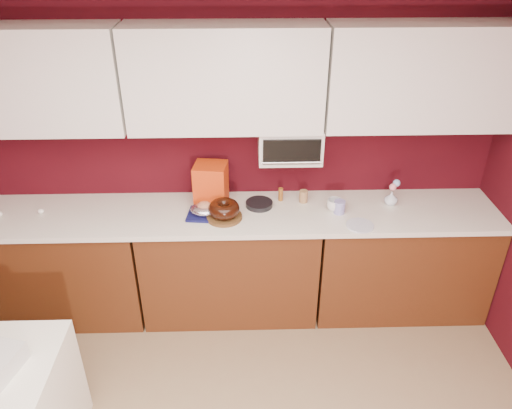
{
  "coord_description": "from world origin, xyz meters",
  "views": [
    {
      "loc": [
        0.11,
        -1.2,
        2.8
      ],
      "look_at": [
        0.2,
        1.84,
        1.02
      ],
      "focal_mm": 35.0,
      "sensor_mm": 36.0,
      "label": 1
    }
  ],
  "objects_px": {
    "foil_ham_nest": "(205,209)",
    "pandoro_box": "(211,184)",
    "coffee_mug": "(335,204)",
    "flower_vase": "(391,197)",
    "blue_jar": "(339,207)",
    "bundt_cake": "(224,209)",
    "toaster_oven": "(290,143)"
  },
  "relations": [
    {
      "from": "toaster_oven",
      "to": "flower_vase",
      "type": "relative_size",
      "value": 3.81
    },
    {
      "from": "foil_ham_nest",
      "to": "blue_jar",
      "type": "bearing_deg",
      "value": 0.69
    },
    {
      "from": "flower_vase",
      "to": "bundt_cake",
      "type": "bearing_deg",
      "value": -172.41
    },
    {
      "from": "blue_jar",
      "to": "foil_ham_nest",
      "type": "bearing_deg",
      "value": -179.31
    },
    {
      "from": "toaster_oven",
      "to": "pandoro_box",
      "type": "relative_size",
      "value": 1.41
    },
    {
      "from": "toaster_oven",
      "to": "pandoro_box",
      "type": "xyz_separation_m",
      "value": [
        -0.58,
        -0.02,
        -0.32
      ]
    },
    {
      "from": "toaster_oven",
      "to": "foil_ham_nest",
      "type": "height_order",
      "value": "toaster_oven"
    },
    {
      "from": "pandoro_box",
      "to": "coffee_mug",
      "type": "height_order",
      "value": "pandoro_box"
    },
    {
      "from": "toaster_oven",
      "to": "pandoro_box",
      "type": "height_order",
      "value": "toaster_oven"
    },
    {
      "from": "toaster_oven",
      "to": "flower_vase",
      "type": "distance_m",
      "value": 0.88
    },
    {
      "from": "foil_ham_nest",
      "to": "flower_vase",
      "type": "distance_m",
      "value": 1.39
    },
    {
      "from": "flower_vase",
      "to": "blue_jar",
      "type": "bearing_deg",
      "value": -164.66
    },
    {
      "from": "pandoro_box",
      "to": "coffee_mug",
      "type": "xyz_separation_m",
      "value": [
        0.91,
        -0.14,
        -0.1
      ]
    },
    {
      "from": "foil_ham_nest",
      "to": "coffee_mug",
      "type": "height_order",
      "value": "coffee_mug"
    },
    {
      "from": "foil_ham_nest",
      "to": "pandoro_box",
      "type": "bearing_deg",
      "value": 77.2
    },
    {
      "from": "foil_ham_nest",
      "to": "toaster_oven",
      "type": "bearing_deg",
      "value": 18.56
    },
    {
      "from": "foil_ham_nest",
      "to": "bundt_cake",
      "type": "bearing_deg",
      "value": -16.52
    },
    {
      "from": "toaster_oven",
      "to": "blue_jar",
      "type": "xyz_separation_m",
      "value": [
        0.36,
        -0.2,
        -0.43
      ]
    },
    {
      "from": "toaster_oven",
      "to": "coffee_mug",
      "type": "bearing_deg",
      "value": -25.89
    },
    {
      "from": "foil_ham_nest",
      "to": "flower_vase",
      "type": "bearing_deg",
      "value": 5.1
    },
    {
      "from": "coffee_mug",
      "to": "flower_vase",
      "type": "distance_m",
      "value": 0.44
    },
    {
      "from": "toaster_oven",
      "to": "blue_jar",
      "type": "height_order",
      "value": "toaster_oven"
    },
    {
      "from": "bundt_cake",
      "to": "foil_ham_nest",
      "type": "distance_m",
      "value": 0.15
    },
    {
      "from": "coffee_mug",
      "to": "blue_jar",
      "type": "relative_size",
      "value": 1.12
    },
    {
      "from": "toaster_oven",
      "to": "pandoro_box",
      "type": "bearing_deg",
      "value": -177.69
    },
    {
      "from": "toaster_oven",
      "to": "blue_jar",
      "type": "relative_size",
      "value": 4.59
    },
    {
      "from": "bundt_cake",
      "to": "blue_jar",
      "type": "relative_size",
      "value": 2.28
    },
    {
      "from": "toaster_oven",
      "to": "bundt_cake",
      "type": "distance_m",
      "value": 0.67
    },
    {
      "from": "toaster_oven",
      "to": "flower_vase",
      "type": "height_order",
      "value": "toaster_oven"
    },
    {
      "from": "foil_ham_nest",
      "to": "pandoro_box",
      "type": "xyz_separation_m",
      "value": [
        0.04,
        0.18,
        0.1
      ]
    },
    {
      "from": "toaster_oven",
      "to": "flower_vase",
      "type": "bearing_deg",
      "value": -6.25
    },
    {
      "from": "coffee_mug",
      "to": "flower_vase",
      "type": "relative_size",
      "value": 0.93
    }
  ]
}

